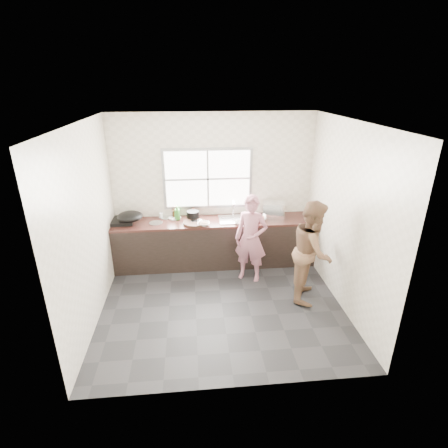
{
  "coord_description": "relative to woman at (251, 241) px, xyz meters",
  "views": [
    {
      "loc": [
        -0.4,
        -4.49,
        3.19
      ],
      "look_at": [
        0.1,
        0.65,
        1.05
      ],
      "focal_mm": 28.0,
      "sensor_mm": 36.0,
      "label": 1
    }
  ],
  "objects": [
    {
      "name": "plate_food",
      "position": [
        -1.27,
        0.77,
        0.17
      ],
      "size": [
        0.26,
        0.26,
        0.02
      ],
      "primitive_type": "cylinder",
      "rotation": [
        0.0,
        0.0,
        0.13
      ],
      "color": "silver",
      "rests_on": "countertop"
    },
    {
      "name": "bottle_brown_short",
      "position": [
        -0.93,
        0.82,
        0.24
      ],
      "size": [
        0.15,
        0.15,
        0.15
      ],
      "primitive_type": "imported",
      "rotation": [
        0.0,
        0.0,
        -0.32
      ],
      "color": "#461A11",
      "rests_on": "countertop"
    },
    {
      "name": "wall_right",
      "position": [
        1.25,
        -0.7,
        0.65
      ],
      "size": [
        0.01,
        3.2,
        2.7
      ],
      "primitive_type": "cube",
      "color": "beige",
      "rests_on": "ground"
    },
    {
      "name": "cabinet",
      "position": [
        -0.55,
        0.59,
        -0.29
      ],
      "size": [
        3.6,
        0.62,
        0.82
      ],
      "primitive_type": "cube",
      "color": "black",
      "rests_on": "floor"
    },
    {
      "name": "bowl_mince",
      "position": [
        -0.77,
        0.38,
        0.19
      ],
      "size": [
        0.24,
        0.24,
        0.05
      ],
      "primitive_type": "imported",
      "rotation": [
        0.0,
        0.0,
        -0.13
      ],
      "color": "white",
      "rests_on": "countertop"
    },
    {
      "name": "pot_lid_right",
      "position": [
        -1.42,
        0.82,
        0.17
      ],
      "size": [
        0.32,
        0.32,
        0.01
      ],
      "primitive_type": "cylinder",
      "rotation": [
        0.0,
        0.0,
        -0.39
      ],
      "color": "silver",
      "rests_on": "countertop"
    },
    {
      "name": "bottle_brown_tall",
      "position": [
        -1.27,
        0.82,
        0.26
      ],
      "size": [
        0.11,
        0.11,
        0.2
      ],
      "primitive_type": "imported",
      "rotation": [
        0.0,
        0.0,
        0.23
      ],
      "color": "#3D200F",
      "rests_on": "countertop"
    },
    {
      "name": "bowl_held",
      "position": [
        -0.15,
        0.38,
        0.19
      ],
      "size": [
        0.21,
        0.21,
        0.06
      ],
      "primitive_type": "imported",
      "rotation": [
        0.0,
        0.0,
        0.1
      ],
      "color": "white",
      "rests_on": "countertop"
    },
    {
      "name": "bowl_crabs",
      "position": [
        0.24,
        0.5,
        0.19
      ],
      "size": [
        0.22,
        0.22,
        0.06
      ],
      "primitive_type": "imported",
      "rotation": [
        0.0,
        0.0,
        -0.21
      ],
      "color": "white",
      "rests_on": "countertop"
    },
    {
      "name": "faucet",
      "position": [
        -0.2,
        0.79,
        0.31
      ],
      "size": [
        0.02,
        0.02,
        0.3
      ],
      "primitive_type": "cylinder",
      "color": "silver",
      "rests_on": "countertop"
    },
    {
      "name": "dish_rack",
      "position": [
        0.51,
        0.63,
        0.31
      ],
      "size": [
        0.42,
        0.33,
        0.28
      ],
      "primitive_type": "cube",
      "rotation": [
        0.0,
        0.0,
        -0.19
      ],
      "color": "white",
      "rests_on": "countertop"
    },
    {
      "name": "burner",
      "position": [
        -2.2,
        0.65,
        0.2
      ],
      "size": [
        0.44,
        0.44,
        0.06
      ],
      "primitive_type": "cube",
      "rotation": [
        0.0,
        0.0,
        0.07
      ],
      "color": "black",
      "rests_on": "countertop"
    },
    {
      "name": "wall_back",
      "position": [
        -0.55,
        0.91,
        0.65
      ],
      "size": [
        3.6,
        0.01,
        2.7
      ],
      "primitive_type": "cube",
      "color": "silver",
      "rests_on": "ground"
    },
    {
      "name": "ceiling",
      "position": [
        -0.55,
        -0.7,
        2.01
      ],
      "size": [
        3.6,
        3.2,
        0.01
      ],
      "primitive_type": "cube",
      "color": "silver",
      "rests_on": "wall_back"
    },
    {
      "name": "window_glazing",
      "position": [
        -0.65,
        0.87,
        0.85
      ],
      "size": [
        1.5,
        0.01,
        1.0
      ],
      "primitive_type": "cube",
      "color": "white",
      "rests_on": "window_frame"
    },
    {
      "name": "glass_jar",
      "position": [
        -1.52,
        0.82,
        0.21
      ],
      "size": [
        0.07,
        0.07,
        0.09
      ],
      "primitive_type": "cylinder",
      "rotation": [
        0.0,
        0.0,
        -0.17
      ],
      "color": "white",
      "rests_on": "countertop"
    },
    {
      "name": "black_pot",
      "position": [
        -0.94,
        0.68,
        0.24
      ],
      "size": [
        0.22,
        0.22,
        0.16
      ],
      "primitive_type": "cylinder",
      "rotation": [
        0.0,
        0.0,
        -0.02
      ],
      "color": "black",
      "rests_on": "countertop"
    },
    {
      "name": "wok",
      "position": [
        -2.03,
        0.56,
        0.31
      ],
      "size": [
        0.54,
        0.54,
        0.16
      ],
      "primitive_type": "ellipsoid",
      "rotation": [
        0.0,
        0.0,
        0.28
      ],
      "color": "black",
      "rests_on": "burner"
    },
    {
      "name": "bottle_green",
      "position": [
        -1.22,
        0.69,
        0.3
      ],
      "size": [
        0.11,
        0.11,
        0.27
      ],
      "primitive_type": "imported",
      "rotation": [
        0.0,
        0.0,
        0.02
      ],
      "color": "#358B2D",
      "rests_on": "countertop"
    },
    {
      "name": "pot_lid_left",
      "position": [
        -1.6,
        0.56,
        0.17
      ],
      "size": [
        0.3,
        0.3,
        0.01
      ],
      "primitive_type": "cylinder",
      "rotation": [
        0.0,
        0.0,
        -0.34
      ],
      "color": "#AFB1B6",
      "rests_on": "countertop"
    },
    {
      "name": "wall_front",
      "position": [
        -0.55,
        -2.3,
        0.65
      ],
      "size": [
        3.6,
        0.01,
        2.7
      ],
      "primitive_type": "cube",
      "color": "beige",
      "rests_on": "ground"
    },
    {
      "name": "woman",
      "position": [
        0.0,
        0.0,
        0.0
      ],
      "size": [
        0.6,
        0.51,
        1.39
      ],
      "primitive_type": "imported",
      "rotation": [
        0.0,
        0.0,
        -0.41
      ],
      "color": "#B86E81",
      "rests_on": "floor"
    },
    {
      "name": "window_frame",
      "position": [
        -0.65,
        0.89,
        0.85
      ],
      "size": [
        1.6,
        0.05,
        1.1
      ],
      "primitive_type": "cube",
      "color": "#9EA0A5",
      "rests_on": "wall_back"
    },
    {
      "name": "person_side",
      "position": [
        0.83,
        -0.62,
        0.1
      ],
      "size": [
        0.84,
        0.94,
        1.58
      ],
      "primitive_type": "imported",
      "rotation": [
        0.0,
        0.0,
        1.2
      ],
      "color": "brown",
      "rests_on": "floor"
    },
    {
      "name": "sink",
      "position": [
        -0.2,
        0.59,
        0.17
      ],
      "size": [
        0.55,
        0.45,
        0.02
      ],
      "primitive_type": "cube",
      "color": "silver",
      "rests_on": "countertop"
    },
    {
      "name": "cutting_board",
      "position": [
        -0.92,
        0.46,
        0.18
      ],
      "size": [
        0.53,
        0.53,
        0.04
      ],
      "primitive_type": "cylinder",
      "rotation": [
        0.0,
        0.0,
        -0.38
      ],
      "color": "black",
      "rests_on": "countertop"
    },
    {
      "name": "wall_left",
      "position": [
        -2.36,
        -0.7,
        0.65
      ],
      "size": [
        0.01,
        3.2,
        2.7
      ],
      "primitive_type": "cube",
      "color": "beige",
      "rests_on": "ground"
    },
    {
      "name": "countertop",
      "position": [
        -0.55,
        0.59,
        0.14
      ],
      "size": [
        3.6,
        0.64,
        0.04
      ],
      "primitive_type": "cube",
      "color": "#381C17",
      "rests_on": "cabinet"
    },
    {
      "name": "cleaver",
      "position": [
        -0.89,
        0.5,
        0.21
      ],
      "size": [
        0.2,
        0.11,
        0.01
      ],
      "primitive_type": "cube",
      "rotation": [
        0.0,
        0.0,
        0.06
      ],
      "color": "silver",
      "rests_on": "cutting_board"
    },
    {
      "name": "floor",
      "position": [
        -0.55,
        -0.7,
        -0.7
      ],
      "size": [
        3.6,
        3.2,
        0.01
      ],
      "primitive_type": "cube",
      "color": "#252527",
      "rests_on": "ground"
    }
  ]
}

